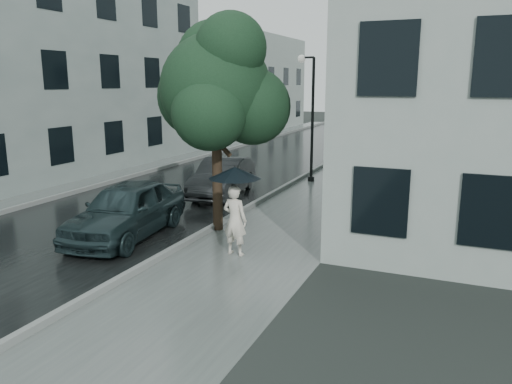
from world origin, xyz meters
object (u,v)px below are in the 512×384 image
at_px(pedestrian, 235,220).
at_px(lamp_post, 309,110).
at_px(car_near, 127,210).
at_px(street_tree, 218,87).
at_px(car_far, 223,177).

xyz_separation_m(pedestrian, lamp_post, (-1.12, 9.67, 2.11)).
bearing_deg(pedestrian, car_near, 4.03).
distance_m(lamp_post, car_near, 10.00).
bearing_deg(pedestrian, street_tree, -46.91).
bearing_deg(lamp_post, car_far, -110.46).
xyz_separation_m(pedestrian, car_near, (-3.32, 0.17, -0.11)).
height_order(pedestrian, lamp_post, lamp_post).
distance_m(car_near, car_far, 5.60).
distance_m(lamp_post, car_far, 4.99).
height_order(pedestrian, street_tree, street_tree).
distance_m(street_tree, car_far, 5.43).
distance_m(street_tree, car_near, 4.14).
height_order(car_near, car_far, car_near).
xyz_separation_m(car_near, car_far, (0.09, 5.60, -0.07)).
xyz_separation_m(pedestrian, street_tree, (-1.37, 1.87, 3.12)).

